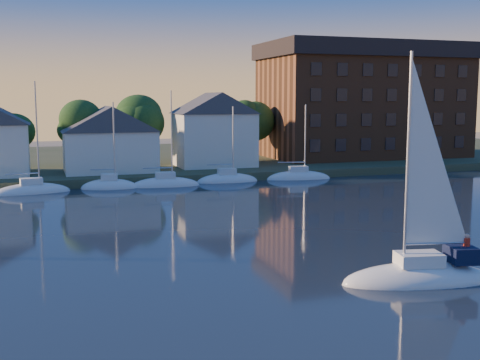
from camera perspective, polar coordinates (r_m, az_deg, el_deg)
name	(u,v)px	position (r m, az deg, el deg)	size (l,w,h in m)	color
ground	(434,358)	(25.51, 17.92, -15.76)	(260.00, 260.00, 0.00)	black
shoreline_land	(137,163)	(95.28, -9.78, 1.60)	(160.00, 50.00, 2.00)	#374226
wooden_dock	(166,182)	(72.79, -7.02, -0.22)	(120.00, 3.00, 1.00)	brown
clubhouse_centre	(110,138)	(76.28, -12.27, 3.90)	(11.55, 8.40, 8.08)	white
clubhouse_east	(214,129)	(80.89, -2.50, 4.90)	(10.50, 8.40, 9.80)	white
condo_block	(363,100)	(96.53, 11.61, 7.46)	(31.00, 17.00, 17.40)	brown
tree_line	(164,119)	(83.32, -7.26, 5.73)	(93.40, 5.40, 8.90)	#3C2A1B
moored_fleet	(63,190)	(68.44, -16.40, -0.90)	(63.50, 2.40, 12.05)	silver
hero_sailboat	(421,272)	(34.77, 16.78, -8.34)	(9.01, 4.41, 13.56)	silver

